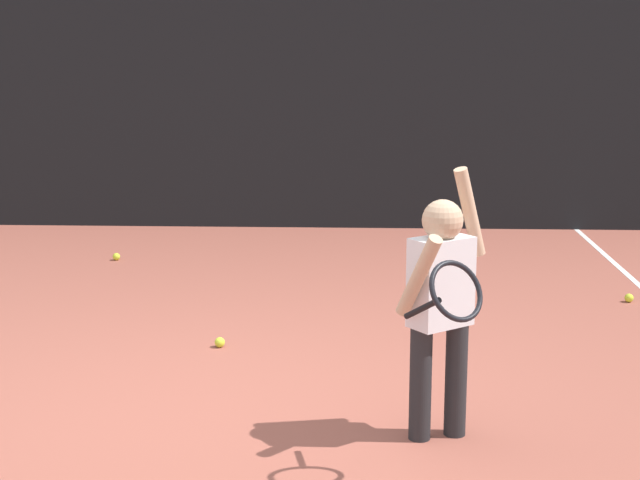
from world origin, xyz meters
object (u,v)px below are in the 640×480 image
tennis_player (441,298)px  tennis_ball_3 (116,257)px  tennis_ball_0 (629,298)px  tennis_ball_1 (220,342)px

tennis_player → tennis_ball_3: 4.67m
tennis_ball_0 → tennis_ball_1: same height
tennis_ball_0 → tennis_ball_1: bearing=-157.7°
tennis_player → tennis_ball_0: (1.65, 2.60, -0.69)m
tennis_player → tennis_ball_1: (-1.30, 1.39, -0.69)m
tennis_player → tennis_ball_1: bearing=96.1°
tennis_player → tennis_ball_3: bearing=87.1°
tennis_ball_1 → tennis_ball_3: (-1.29, 2.44, 0.00)m
tennis_ball_1 → tennis_ball_0: bearing=22.3°
tennis_ball_0 → tennis_ball_3: (-4.23, 1.23, 0.00)m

